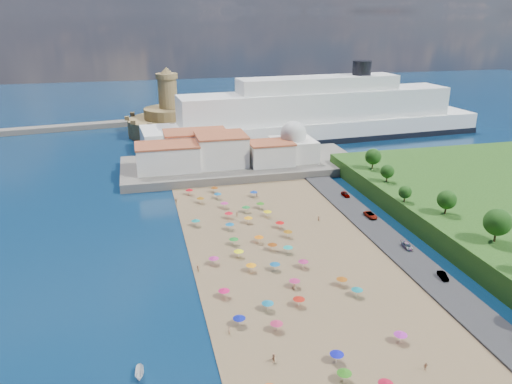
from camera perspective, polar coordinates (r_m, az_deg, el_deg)
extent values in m
plane|color=#071938|center=(124.00, 0.97, -7.47)|extent=(700.00, 700.00, 0.00)
cube|color=#59544C|center=(191.66, -1.68, 3.08)|extent=(90.00, 36.00, 3.00)
cube|color=#59544C|center=(222.14, -9.19, 5.12)|extent=(18.00, 70.00, 2.40)
cube|color=silver|center=(182.55, -10.07, 3.87)|extent=(22.00, 14.00, 9.00)
cube|color=silver|center=(186.39, -3.99, 4.79)|extent=(18.00, 16.00, 11.00)
cube|color=silver|center=(186.81, 1.70, 4.38)|extent=(16.00, 12.00, 8.00)
cube|color=silver|center=(196.90, -6.90, 5.36)|extent=(24.00, 14.00, 10.00)
cube|color=silver|center=(193.31, 4.25, 4.87)|extent=(16.00, 16.00, 8.00)
sphere|color=silver|center=(191.84, 4.30, 6.60)|extent=(10.00, 10.00, 10.00)
cylinder|color=silver|center=(191.00, 4.33, 7.71)|extent=(1.20, 1.20, 1.60)
cylinder|color=#9A7F4D|center=(250.61, -9.84, 7.42)|extent=(40.00, 40.00, 8.00)
cylinder|color=#9A7F4D|center=(249.31, -9.93, 8.88)|extent=(24.00, 24.00, 5.00)
cylinder|color=#9A7F4D|center=(247.71, -10.06, 11.04)|extent=(9.00, 9.00, 14.00)
cylinder|color=#9A7F4D|center=(246.62, -10.18, 12.92)|extent=(10.40, 10.40, 2.40)
cone|color=#9A7F4D|center=(246.31, -10.22, 13.54)|extent=(6.00, 6.00, 3.00)
cube|color=black|center=(239.48, 6.93, 6.33)|extent=(164.11, 35.03, 2.62)
cube|color=white|center=(238.68, 6.97, 7.16)|extent=(163.08, 34.56, 9.71)
cube|color=white|center=(236.46, 7.08, 9.84)|extent=(130.50, 28.08, 12.95)
cube|color=white|center=(234.97, 7.19, 12.17)|extent=(76.38, 20.15, 6.47)
cylinder|color=black|center=(243.97, 12.00, 13.71)|extent=(8.63, 8.63, 6.47)
cylinder|color=gray|center=(97.34, 2.36, -15.09)|extent=(0.07, 0.07, 2.00)
cone|color=#B1264F|center=(96.82, 2.37, -14.65)|extent=(2.50, 2.50, 0.60)
cylinder|color=gray|center=(110.90, 4.43, -10.36)|extent=(0.07, 0.07, 2.00)
cone|color=#AE255D|center=(110.44, 4.44, -9.96)|extent=(2.50, 2.50, 0.60)
cylinder|color=gray|center=(104.67, 4.92, -12.38)|extent=(0.07, 0.07, 2.00)
cone|color=#B11A0E|center=(104.19, 4.93, -11.97)|extent=(2.50, 2.50, 0.60)
cone|color=#B30E2B|center=(86.49, 14.62, -20.28)|extent=(2.50, 2.50, 0.60)
cylinder|color=gray|center=(166.41, -4.78, 0.27)|extent=(0.07, 0.07, 2.00)
cone|color=#803A0B|center=(166.11, -4.79, 0.56)|extent=(2.50, 2.50, 0.60)
cylinder|color=gray|center=(129.29, -2.55, -5.67)|extent=(0.07, 0.07, 2.00)
cone|color=#157B24|center=(128.91, -2.56, -5.31)|extent=(2.50, 2.50, 0.60)
cylinder|color=gray|center=(117.24, 2.17, -8.52)|extent=(0.07, 0.07, 2.00)
cone|color=#105B93|center=(116.82, 2.17, -8.13)|extent=(2.50, 2.50, 0.60)
cylinder|color=gray|center=(133.65, 3.66, -4.80)|extent=(0.07, 0.07, 2.00)
cone|color=#965C0D|center=(133.27, 3.67, -4.45)|extent=(2.50, 2.50, 0.60)
cylinder|color=gray|center=(130.32, 0.35, -5.43)|extent=(0.07, 0.07, 2.00)
cone|color=orange|center=(129.94, 0.35, -5.07)|extent=(2.50, 2.50, 0.60)
cylinder|color=gray|center=(98.74, -1.93, -14.51)|extent=(0.07, 0.07, 2.00)
cone|color=#0B158F|center=(98.24, -1.94, -14.08)|extent=(2.50, 2.50, 0.60)
cylinder|color=gray|center=(123.07, -1.99, -7.05)|extent=(0.07, 0.07, 2.00)
cone|color=#F9FC0D|center=(122.67, -1.99, -6.68)|extent=(2.50, 2.50, 0.60)
cylinder|color=gray|center=(141.13, -6.90, -3.52)|extent=(0.07, 0.07, 2.00)
cone|color=#0D7A78|center=(140.77, -6.91, -3.18)|extent=(2.50, 2.50, 0.60)
cylinder|color=gray|center=(141.98, -0.89, -3.22)|extent=(0.07, 0.07, 2.00)
cone|color=#FFA50D|center=(141.63, -0.89, -2.88)|extent=(2.50, 2.50, 0.60)
cylinder|color=gray|center=(126.37, 1.87, -6.29)|extent=(0.07, 0.07, 2.00)
cone|color=#83390B|center=(125.98, 1.88, -5.92)|extent=(2.50, 2.50, 0.60)
cylinder|color=gray|center=(98.08, 16.16, -15.67)|extent=(0.07, 0.07, 2.00)
cone|color=#AA24A2|center=(97.57, 16.21, -15.24)|extent=(2.50, 2.50, 0.60)
cylinder|color=gray|center=(138.97, 2.74, -3.77)|extent=(0.07, 0.07, 2.00)
cone|color=red|center=(138.61, 2.75, -3.43)|extent=(2.50, 2.50, 0.60)
cylinder|color=gray|center=(91.18, 9.20, -18.13)|extent=(0.07, 0.07, 2.00)
cone|color=#0D11B0|center=(90.63, 9.23, -17.68)|extent=(2.50, 2.50, 0.60)
cylinder|color=gray|center=(165.18, -7.62, 0.00)|extent=(0.07, 0.07, 2.00)
cone|color=red|center=(164.88, -7.63, 0.30)|extent=(2.50, 2.50, 0.60)
cylinder|color=gray|center=(116.72, -0.56, -8.64)|extent=(0.07, 0.07, 2.00)
cone|color=orange|center=(116.30, -0.56, -8.25)|extent=(2.50, 2.50, 0.60)
cylinder|color=gray|center=(149.56, -1.15, -1.98)|extent=(0.07, 0.07, 2.00)
cone|color=#167B2D|center=(149.23, -1.15, -1.66)|extent=(2.50, 2.50, 0.60)
cylinder|color=gray|center=(125.20, 3.67, -6.59)|extent=(0.07, 0.07, 2.00)
cone|color=#119E95|center=(124.80, 3.68, -6.22)|extent=(2.50, 2.50, 0.60)
cylinder|color=gray|center=(112.76, 9.77, -10.06)|extent=(0.07, 0.07, 2.00)
cone|color=#9C4D0E|center=(112.32, 9.80, -9.67)|extent=(2.50, 2.50, 0.60)
cylinder|color=gray|center=(109.51, 11.46, -11.16)|extent=(0.07, 0.07, 2.00)
cone|color=#0E7882|center=(109.05, 11.49, -10.76)|extent=(2.50, 2.50, 0.60)
cylinder|color=gray|center=(160.79, -4.40, -0.44)|extent=(0.07, 0.07, 2.00)
cone|color=#0F568D|center=(160.48, -4.41, -0.14)|extent=(2.50, 2.50, 0.60)
cylinder|color=gray|center=(145.37, -3.13, -2.68)|extent=(0.07, 0.07, 2.00)
cone|color=red|center=(145.02, -3.14, -2.35)|extent=(2.50, 2.50, 0.60)
cylinder|color=gray|center=(157.54, -6.35, -0.94)|extent=(0.07, 0.07, 2.00)
cone|color=#89540C|center=(157.23, -6.37, -0.64)|extent=(2.50, 2.50, 0.60)
cylinder|color=gray|center=(107.25, -3.67, -11.48)|extent=(0.07, 0.07, 2.00)
cone|color=#CC1052|center=(106.79, -3.68, -11.07)|extent=(2.50, 2.50, 0.60)
cylinder|color=gray|center=(146.33, 1.33, -2.49)|extent=(0.07, 0.07, 2.00)
cone|color=yellow|center=(145.99, 1.33, -2.17)|extent=(2.50, 2.50, 0.60)
cylinder|color=gray|center=(120.12, -4.85, -7.84)|extent=(0.07, 0.07, 2.00)
cone|color=#B62780|center=(119.70, -4.86, -7.46)|extent=(2.50, 2.50, 0.60)
cylinder|color=gray|center=(118.86, 5.43, -8.18)|extent=(0.07, 0.07, 2.00)
cone|color=#A0225F|center=(118.43, 5.44, -7.79)|extent=(2.50, 2.50, 0.60)
cylinder|color=gray|center=(152.43, 0.50, -1.55)|extent=(0.07, 0.07, 2.00)
cone|color=#297E16|center=(152.10, 0.50, -1.23)|extent=(2.50, 2.50, 0.60)
cylinder|color=gray|center=(161.99, -0.26, -0.22)|extent=(0.07, 0.07, 2.00)
cone|color=#0C349C|center=(161.68, -0.26, 0.08)|extent=(2.50, 2.50, 0.60)
cylinder|color=gray|center=(87.64, 10.03, -20.01)|extent=(0.07, 0.07, 2.00)
cone|color=#287414|center=(87.07, 10.07, -19.56)|extent=(2.50, 2.50, 0.60)
cylinder|color=gray|center=(152.97, -3.63, -1.51)|extent=(0.07, 0.07, 2.00)
cone|color=#B5267A|center=(152.64, -3.63, -1.19)|extent=(2.50, 2.50, 0.60)
cylinder|color=gray|center=(103.04, 1.34, -12.88)|extent=(0.07, 0.07, 2.00)
cone|color=#0F6A8E|center=(102.56, 1.34, -12.46)|extent=(2.50, 2.50, 0.60)
cylinder|color=gray|center=(138.00, -3.03, -3.96)|extent=(0.07, 0.07, 2.00)
cone|color=#0C67A3|center=(137.64, -3.03, -3.61)|extent=(2.50, 2.50, 0.60)
imported|color=tan|center=(146.55, -2.16, -2.53)|extent=(0.91, 1.01, 1.71)
imported|color=tan|center=(162.11, 0.09, -0.27)|extent=(1.08, 1.24, 1.66)
imported|color=tan|center=(90.19, 2.01, -18.42)|extent=(1.68, 1.30, 1.78)
imported|color=tan|center=(110.20, 4.40, -10.70)|extent=(0.89, 0.74, 1.56)
imported|color=tan|center=(93.08, 18.82, -18.33)|extent=(1.01, 0.59, 1.61)
imported|color=tan|center=(96.67, -3.09, -15.51)|extent=(0.67, 0.72, 1.65)
imported|color=tan|center=(158.62, -9.12, -0.98)|extent=(1.11, 0.83, 1.75)
imported|color=tan|center=(117.45, -6.68, -8.69)|extent=(0.69, 0.85, 1.66)
imported|color=tan|center=(144.58, 7.18, -3.03)|extent=(1.37, 1.35, 1.58)
imported|color=white|center=(89.88, -13.16, -19.52)|extent=(1.68, 3.86, 1.45)
imported|color=gray|center=(148.70, 12.96, -2.58)|extent=(2.51, 5.24, 1.44)
imported|color=gray|center=(120.81, 20.58, -8.94)|extent=(1.99, 4.03, 1.27)
imported|color=gray|center=(132.31, 16.89, -5.91)|extent=(2.05, 4.44, 1.26)
imported|color=gray|center=(163.90, 10.19, -0.25)|extent=(1.82, 4.18, 1.40)
cylinder|color=#382314|center=(130.18, 25.68, -4.41)|extent=(0.50, 0.50, 3.55)
sphere|color=#14380F|center=(129.01, 25.89, -3.12)|extent=(6.39, 6.39, 6.39)
cylinder|color=#382314|center=(142.79, 20.85, -1.78)|extent=(0.50, 0.50, 2.85)
sphere|color=#14380F|center=(141.92, 20.98, -0.82)|extent=(5.13, 5.13, 5.13)
cylinder|color=#382314|center=(148.06, 16.60, -0.68)|extent=(0.50, 0.50, 2.08)
sphere|color=#14380F|center=(147.44, 16.68, 0.00)|extent=(3.74, 3.74, 3.74)
cylinder|color=#382314|center=(164.07, 14.71, 1.57)|extent=(0.50, 0.50, 2.43)
sphere|color=#14380F|center=(163.42, 14.78, 2.30)|extent=(4.37, 4.37, 4.37)
cylinder|color=#382314|center=(176.54, 13.17, 3.11)|extent=(0.50, 0.50, 3.07)
sphere|color=#14380F|center=(175.79, 13.24, 3.97)|extent=(5.52, 5.52, 5.52)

